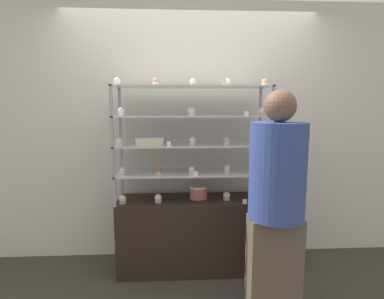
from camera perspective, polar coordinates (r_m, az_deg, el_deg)
The scene contains 36 objects.
ground_plane at distance 3.15m, azimuth 0.00°, elevation -21.67°, with size 20.00×20.00×0.00m, color #38332D.
back_wall at distance 3.10m, azimuth -0.36°, elevation 3.18°, with size 8.00×0.05×2.60m.
display_base at distance 2.99m, azimuth 0.00°, elevation -15.80°, with size 1.39×0.41×0.71m.
display_riser_lower at distance 2.80m, azimuth 0.00°, elevation -4.56°, with size 1.39×0.41×0.26m.
display_riser_middle at distance 2.76m, azimuth 0.00°, elevation 0.74°, with size 1.39×0.41×0.26m.
display_riser_upper at distance 2.74m, azimuth 0.00°, elevation 6.17°, with size 1.39×0.41×0.26m.
display_riser_top at distance 2.74m, azimuth 0.00°, elevation 11.64°, with size 1.39×0.41×0.26m.
layer_cake_centerpiece at distance 2.87m, azimuth 1.23°, elevation -8.06°, with size 0.17×0.17×0.12m.
sheet_cake_frosted at distance 2.74m, azimuth -7.99°, elevation 1.69°, with size 0.25×0.13×0.07m.
cupcake_0 at distance 2.79m, azimuth -13.07°, elevation -9.26°, with size 0.06×0.06×0.08m.
cupcake_1 at distance 2.76m, azimuth -6.46°, elevation -9.27°, with size 0.06×0.06×0.08m.
cupcake_2 at distance 2.84m, azimuth 6.61°, elevation -8.82°, with size 0.06×0.06×0.08m.
cupcake_3 at distance 2.90m, azimuth 12.55°, elevation -8.57°, with size 0.06×0.06×0.08m.
price_tag_0 at distance 2.75m, azimuth 10.02°, elevation -9.76°, with size 0.04×0.00×0.04m.
cupcake_4 at distance 2.76m, azimuth -13.06°, elevation -3.98°, with size 0.05×0.05×0.07m.
cupcake_5 at distance 2.70m, azimuth -6.38°, elevation -4.07°, with size 0.05×0.05×0.07m.
cupcake_6 at distance 2.72m, azimuth -0.09°, elevation -3.91°, with size 0.05×0.05×0.07m.
cupcake_7 at distance 2.78m, azimuth 6.67°, elevation -3.71°, with size 0.05×0.05×0.07m.
cupcake_8 at distance 2.81m, azimuth 13.32°, elevation -3.77°, with size 0.05×0.05×0.07m.
price_tag_1 at distance 2.62m, azimuth 0.70°, elevation -4.63°, with size 0.04×0.00×0.04m.
cupcake_9 at distance 2.71m, azimuth -13.73°, elevation 1.41°, with size 0.06×0.06×0.07m.
cupcake_10 at distance 2.69m, azimuth -0.01°, elevation 1.59°, with size 0.06×0.06×0.07m.
cupcake_11 at distance 2.74m, azimuth 6.61°, elevation 1.68°, with size 0.06×0.06×0.07m.
cupcake_12 at distance 2.81m, azimuth 13.14°, elevation 1.67°, with size 0.06×0.06×0.07m.
price_tag_2 at distance 2.57m, azimuth -4.42°, elevation 1.01°, with size 0.04×0.00×0.04m.
cupcake_13 at distance 2.70m, azimuth -13.30°, elevation 7.00°, with size 0.07×0.07×0.07m.
cupcake_14 at distance 2.65m, azimuth -0.13°, elevation 7.20°, with size 0.07×0.07×0.07m.
cupcake_15 at distance 2.76m, azimuth 13.26°, elevation 7.02°, with size 0.07×0.07×0.07m.
price_tag_3 at distance 2.62m, azimuth 10.33°, elevation 6.78°, with size 0.04×0.00×0.04m.
cupcake_16 at distance 2.68m, azimuth -14.08°, elevation 12.46°, with size 0.05×0.05×0.06m.
cupcake_17 at distance 2.64m, azimuth -6.90°, elevation 12.72°, with size 0.05×0.05×0.06m.
cupcake_18 at distance 2.67m, azimuth 0.21°, elevation 12.72°, with size 0.05×0.05×0.06m.
cupcake_19 at distance 2.69m, azimuth 6.82°, elevation 12.63°, with size 0.05×0.05×0.06m.
cupcake_20 at distance 2.79m, azimuth 13.69°, elevation 12.31°, with size 0.05×0.05×0.06m.
price_tag_4 at distance 2.59m, azimuth 6.16°, elevation 12.64°, with size 0.04×0.00×0.04m.
customer_figure at distance 2.24m, azimuth 15.74°, elevation -9.53°, with size 0.39×0.39×1.69m.
Camera 1 is at (-0.15, -2.73, 1.57)m, focal length 28.00 mm.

